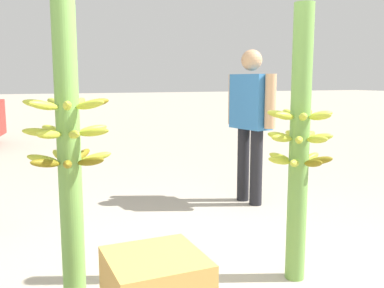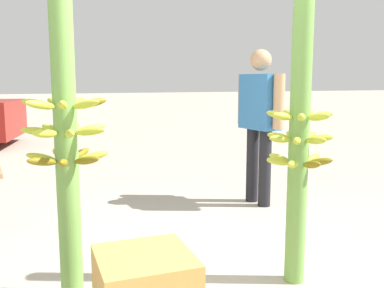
# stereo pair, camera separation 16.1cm
# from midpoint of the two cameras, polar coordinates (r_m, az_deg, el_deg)

# --- Properties ---
(banana_stalk_left) EXTENTS (0.48, 0.48, 1.69)m
(banana_stalk_left) POSITION_cam_midpoint_polar(r_m,az_deg,el_deg) (2.48, -14.64, -0.61)
(banana_stalk_left) COLOR #6B9E47
(banana_stalk_left) RESTS_ON ground_plane
(banana_stalk_center) EXTENTS (0.41, 0.41, 1.70)m
(banana_stalk_center) POSITION_cam_midpoint_polar(r_m,az_deg,el_deg) (2.68, 15.71, -0.22)
(banana_stalk_center) COLOR #6B9E47
(banana_stalk_center) RESTS_ON ground_plane
(vendor_person) EXTENTS (0.27, 0.67, 1.55)m
(vendor_person) POSITION_cam_midpoint_polar(r_m,az_deg,el_deg) (4.34, 10.06, 3.88)
(vendor_person) COLOR black
(vendor_person) RESTS_ON ground_plane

